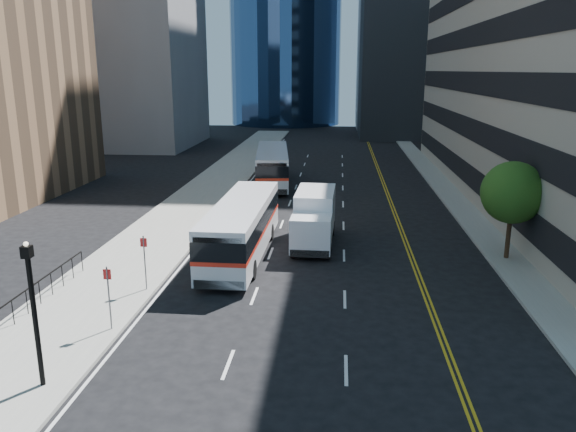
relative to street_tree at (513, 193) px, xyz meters
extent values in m
plane|color=black|center=(-9.00, -8.00, -3.64)|extent=(160.00, 160.00, 0.00)
cube|color=gray|center=(-19.50, 17.00, -3.57)|extent=(5.00, 90.00, 0.15)
cube|color=gray|center=(0.00, 17.00, -3.57)|extent=(2.00, 90.00, 0.15)
cube|color=gray|center=(-37.00, 44.00, 13.86)|extent=(18.00, 18.00, 35.00)
cylinder|color=#332114|center=(0.00, 0.00, -2.39)|extent=(0.24, 0.24, 2.20)
sphere|color=#244C15|center=(0.00, 0.00, 0.01)|extent=(3.20, 3.20, 3.20)
cylinder|color=black|center=(-18.00, -14.00, -1.39)|extent=(0.16, 0.16, 4.20)
cube|color=black|center=(-18.00, -14.00, 0.89)|extent=(0.28, 0.28, 0.36)
cube|color=silver|center=(-13.97, -0.48, -2.78)|extent=(2.63, 11.47, 1.05)
cube|color=red|center=(-13.97, -0.48, -2.16)|extent=(2.65, 11.49, 0.21)
cube|color=black|center=(-13.97, -0.48, -1.64)|extent=(2.65, 11.49, 0.86)
cube|color=silver|center=(-13.97, -0.48, -0.92)|extent=(2.63, 11.47, 0.48)
cylinder|color=black|center=(-15.14, -3.90, -3.16)|extent=(0.30, 0.96, 0.95)
cylinder|color=black|center=(-12.90, -3.93, -3.16)|extent=(0.30, 0.96, 0.95)
cylinder|color=black|center=(-15.05, 2.58, -3.16)|extent=(0.30, 0.96, 0.95)
cylinder|color=black|center=(-12.81, 2.55, -3.16)|extent=(0.30, 0.96, 0.95)
cube|color=silver|center=(-14.65, 19.15, -2.75)|extent=(3.87, 12.03, 1.08)
cube|color=red|center=(-14.65, 19.15, -2.11)|extent=(3.89, 12.06, 0.22)
cube|color=black|center=(-14.65, 19.15, -1.57)|extent=(3.89, 12.06, 0.89)
cube|color=silver|center=(-14.65, 19.15, -0.83)|extent=(3.87, 12.03, 0.49)
cylinder|color=black|center=(-15.41, 15.49, -3.15)|extent=(0.40, 1.01, 0.99)
cylinder|color=black|center=(-13.10, 15.75, -3.15)|extent=(0.40, 1.01, 0.99)
cylinder|color=black|center=(-16.15, 22.15, -3.15)|extent=(0.40, 1.01, 0.99)
cylinder|color=black|center=(-13.85, 22.41, -3.15)|extent=(0.40, 1.01, 0.99)
cube|color=white|center=(-10.28, -0.39, -2.34)|extent=(2.20, 2.02, 1.88)
cube|color=black|center=(-10.30, -1.24, -1.99)|extent=(1.95, 0.11, 0.98)
cube|color=white|center=(-10.19, 2.73, -1.81)|extent=(2.26, 4.35, 2.32)
cube|color=black|center=(-10.22, 1.75, -3.15)|extent=(1.70, 5.94, 0.22)
cylinder|color=black|center=(-11.23, -0.55, -3.21)|extent=(0.27, 0.86, 0.86)
cylinder|color=black|center=(-9.33, -0.60, -3.21)|extent=(0.27, 0.86, 0.86)
cylinder|color=black|center=(-11.11, 3.92, -3.21)|extent=(0.27, 0.86, 0.86)
cylinder|color=black|center=(-9.21, 3.87, -3.21)|extent=(0.27, 0.86, 0.86)
camera|label=1|loc=(-8.91, -28.94, 6.08)|focal=35.00mm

